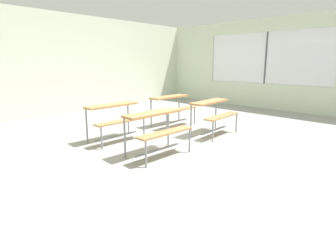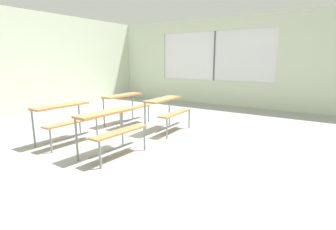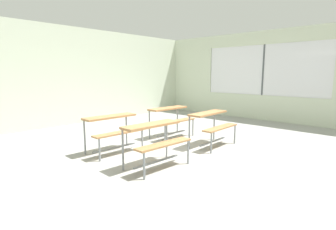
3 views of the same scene
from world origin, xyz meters
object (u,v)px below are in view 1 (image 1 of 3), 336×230
object	(u,v)px
desk_bench_r0c0	(157,123)
desk_bench_r0c1	(214,109)
desk_bench_r1c1	(173,104)
desk_bench_r1c0	(115,114)

from	to	relation	value
desk_bench_r0c0	desk_bench_r0c1	xyz separation A→B (m)	(1.77, 0.04, 0.00)
desk_bench_r0c0	desk_bench_r1c1	world-z (taller)	same
desk_bench_r1c0	desk_bench_r0c0	bearing A→B (deg)	-87.86
desk_bench_r0c0	desk_bench_r1c1	xyz separation A→B (m)	(1.74, 1.24, 0.00)
desk_bench_r0c1	desk_bench_r1c0	bearing A→B (deg)	144.48
desk_bench_r0c0	desk_bench_r1c1	size ratio (longest dim) A/B	1.01
desk_bench_r0c1	desk_bench_r1c0	size ratio (longest dim) A/B	1.00
desk_bench_r0c1	desk_bench_r1c0	xyz separation A→B (m)	(-1.77, 1.19, 0.00)
desk_bench_r1c0	desk_bench_r1c1	distance (m)	1.74
desk_bench_r0c0	desk_bench_r1c0	size ratio (longest dim) A/B	1.01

